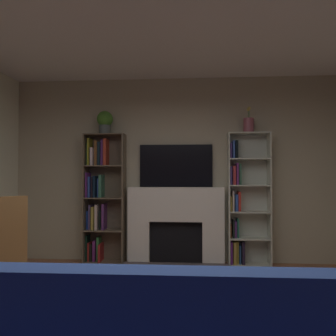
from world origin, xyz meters
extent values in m
cube|color=#AFA589|center=(0.00, 2.80, 1.41)|extent=(5.16, 0.06, 2.81)
cube|color=white|center=(-0.56, 2.67, 0.31)|extent=(0.32, 0.20, 0.62)
cube|color=white|center=(0.56, 2.67, 0.31)|extent=(0.32, 0.20, 0.62)
cube|color=white|center=(0.00, 2.67, 0.88)|extent=(1.44, 0.20, 0.51)
cube|color=black|center=(0.00, 2.73, 0.31)|extent=(0.79, 0.08, 0.62)
cube|color=#544B4D|center=(0.00, 2.42, 0.01)|extent=(1.54, 0.30, 0.03)
cube|color=black|center=(0.00, 2.74, 1.46)|extent=(1.11, 0.06, 0.64)
cube|color=brown|center=(-1.37, 2.62, 0.97)|extent=(0.02, 0.29, 1.94)
cube|color=brown|center=(-0.78, 2.62, 0.97)|extent=(0.02, 0.29, 1.94)
cube|color=brown|center=(-1.08, 2.76, 0.97)|extent=(0.61, 0.02, 1.94)
cube|color=brown|center=(-1.08, 2.62, 0.01)|extent=(0.57, 0.29, 0.02)
cube|color=black|center=(-1.34, 2.65, 0.21)|extent=(0.02, 0.19, 0.38)
cube|color=#AF2823|center=(-1.31, 2.66, 0.15)|extent=(0.02, 0.18, 0.27)
cube|color=black|center=(-1.28, 2.66, 0.15)|extent=(0.04, 0.18, 0.25)
cube|color=#642567|center=(-1.23, 2.66, 0.17)|extent=(0.04, 0.19, 0.30)
cube|color=#377D3D|center=(-1.18, 2.67, 0.20)|extent=(0.04, 0.16, 0.36)
cube|color=#A32523|center=(-1.13, 2.63, 0.15)|extent=(0.03, 0.23, 0.26)
cube|color=brown|center=(-1.08, 2.62, 0.49)|extent=(0.57, 0.29, 0.02)
cube|color=#1E3C9A|center=(-1.34, 2.67, 0.63)|extent=(0.04, 0.16, 0.28)
cube|color=#4F4172|center=(-1.29, 2.65, 0.68)|extent=(0.03, 0.20, 0.37)
cube|color=olive|center=(-1.24, 2.63, 0.67)|extent=(0.04, 0.23, 0.34)
cube|color=beige|center=(-1.19, 2.63, 0.68)|extent=(0.03, 0.23, 0.37)
cube|color=black|center=(-1.14, 2.66, 0.64)|extent=(0.03, 0.18, 0.28)
cube|color=#5A2C67|center=(-1.09, 2.64, 0.69)|extent=(0.03, 0.21, 0.39)
cube|color=brown|center=(-1.08, 2.62, 0.97)|extent=(0.57, 0.29, 0.02)
cube|color=#632671|center=(-1.34, 2.64, 1.17)|extent=(0.02, 0.22, 0.37)
cube|color=#2B4A9B|center=(-1.31, 2.65, 1.14)|extent=(0.03, 0.20, 0.31)
cube|color=black|center=(-1.27, 2.66, 1.13)|extent=(0.03, 0.19, 0.31)
cube|color=black|center=(-1.22, 2.64, 1.14)|extent=(0.03, 0.21, 0.32)
cube|color=#314F9A|center=(-1.17, 2.67, 1.12)|extent=(0.03, 0.16, 0.29)
cube|color=#376D54|center=(-1.13, 2.65, 1.15)|extent=(0.04, 0.20, 0.34)
cube|color=brown|center=(-1.08, 2.62, 1.46)|extent=(0.57, 0.29, 0.02)
cube|color=#2D7B4B|center=(-1.34, 2.67, 1.63)|extent=(0.02, 0.16, 0.33)
cube|color=olive|center=(-1.32, 2.64, 1.67)|extent=(0.02, 0.22, 0.41)
cube|color=beige|center=(-1.27, 2.64, 1.60)|extent=(0.04, 0.21, 0.27)
cube|color=brown|center=(-1.21, 2.67, 1.65)|extent=(0.04, 0.16, 0.37)
cube|color=black|center=(-1.16, 2.65, 1.64)|extent=(0.04, 0.19, 0.36)
cube|color=#653178|center=(-1.12, 2.67, 1.66)|extent=(0.03, 0.17, 0.39)
cube|color=#A93524|center=(-1.06, 2.64, 1.67)|extent=(0.04, 0.21, 0.40)
cube|color=brown|center=(-1.08, 2.62, 1.93)|extent=(0.57, 0.29, 0.02)
cube|color=beige|center=(0.78, 2.63, 0.97)|extent=(0.02, 0.28, 1.94)
cube|color=beige|center=(1.37, 2.63, 0.97)|extent=(0.02, 0.28, 1.94)
cube|color=beige|center=(1.08, 2.76, 0.97)|extent=(0.61, 0.02, 1.94)
cube|color=beige|center=(1.08, 2.63, 0.01)|extent=(0.57, 0.28, 0.02)
cube|color=#61257B|center=(0.82, 2.65, 0.18)|extent=(0.03, 0.20, 0.32)
cube|color=olive|center=(0.87, 2.64, 0.18)|extent=(0.04, 0.21, 0.32)
cube|color=olive|center=(0.91, 2.66, 0.18)|extent=(0.02, 0.18, 0.32)
cube|color=navy|center=(0.94, 2.67, 0.15)|extent=(0.02, 0.17, 0.27)
cube|color=black|center=(0.99, 2.65, 0.18)|extent=(0.04, 0.20, 0.32)
cube|color=beige|center=(1.08, 2.63, 0.39)|extent=(0.57, 0.28, 0.02)
cube|color=brown|center=(0.81, 2.67, 0.50)|extent=(0.02, 0.16, 0.20)
cube|color=black|center=(0.85, 2.65, 0.52)|extent=(0.02, 0.20, 0.26)
cube|color=#63347C|center=(0.88, 2.66, 0.52)|extent=(0.02, 0.18, 0.24)
cube|color=#256D53|center=(0.92, 2.67, 0.53)|extent=(0.02, 0.16, 0.27)
cube|color=beige|center=(1.08, 2.63, 0.78)|extent=(0.57, 0.28, 0.02)
cube|color=olive|center=(0.81, 2.65, 0.89)|extent=(0.03, 0.20, 0.22)
cube|color=beige|center=(0.85, 2.65, 0.93)|extent=(0.02, 0.21, 0.30)
cube|color=#2C4B97|center=(0.90, 2.65, 0.91)|extent=(0.04, 0.19, 0.24)
cube|color=red|center=(0.94, 2.66, 0.93)|extent=(0.04, 0.17, 0.28)
cube|color=beige|center=(1.08, 2.63, 1.17)|extent=(0.57, 0.28, 0.02)
cube|color=#4A397D|center=(0.82, 2.65, 1.31)|extent=(0.03, 0.20, 0.27)
cube|color=#B93737|center=(0.86, 2.65, 1.31)|extent=(0.04, 0.19, 0.28)
cube|color=#61286D|center=(0.91, 2.64, 1.33)|extent=(0.03, 0.22, 0.32)
cube|color=#3A6A4E|center=(0.95, 2.66, 1.33)|extent=(0.03, 0.17, 0.31)
cube|color=beige|center=(1.08, 2.63, 1.55)|extent=(0.57, 0.28, 0.02)
cube|color=#4F3576|center=(0.82, 2.65, 1.67)|extent=(0.03, 0.20, 0.22)
cube|color=#304A8F|center=(0.85, 2.63, 1.69)|extent=(0.03, 0.23, 0.26)
cube|color=black|center=(0.90, 2.66, 1.70)|extent=(0.04, 0.18, 0.27)
cube|color=beige|center=(1.08, 2.63, 1.93)|extent=(0.57, 0.28, 0.02)
cylinder|color=#4B5654|center=(-1.08, 2.62, 2.01)|extent=(0.18, 0.18, 0.13)
sphere|color=#407626|center=(-1.08, 2.62, 2.17)|extent=(0.24, 0.24, 0.24)
cylinder|color=#924652|center=(1.08, 2.62, 2.05)|extent=(0.15, 0.15, 0.21)
cylinder|color=#4C7F3F|center=(1.07, 2.61, 2.22)|extent=(0.01, 0.01, 0.13)
sphere|color=#DBC253|center=(1.07, 2.61, 2.28)|extent=(0.04, 0.04, 0.04)
cylinder|color=#4C7F3F|center=(1.09, 2.62, 2.23)|extent=(0.01, 0.01, 0.15)
sphere|color=#DBC253|center=(1.09, 2.62, 2.30)|extent=(0.04, 0.04, 0.04)
cube|color=#324F9A|center=(0.11, -1.10, 0.68)|extent=(1.85, 0.17, 0.47)
cylinder|color=brown|center=(-1.22, 0.42, 0.20)|extent=(0.04, 0.04, 0.40)
cylinder|color=brown|center=(-1.66, 0.80, 0.20)|extent=(0.04, 0.04, 0.40)
camera|label=1|loc=(0.27, -2.52, 1.30)|focal=36.87mm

